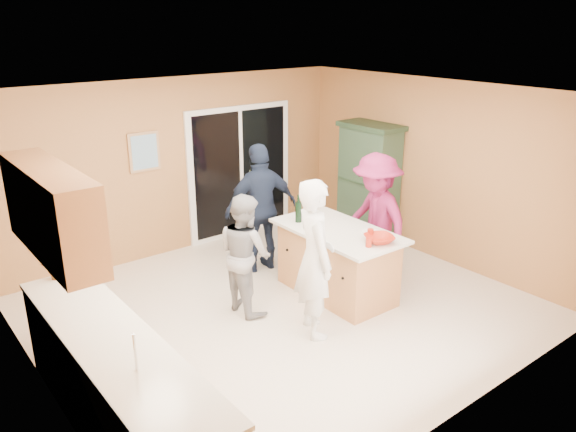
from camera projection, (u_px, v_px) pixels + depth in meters
floor at (283, 309)px, 6.90m from camera, size 5.50×5.50×0.00m
ceiling at (283, 94)px, 6.03m from camera, size 5.50×5.00×0.10m
wall_back at (180, 166)px, 8.32m from camera, size 5.50×0.10×2.60m
wall_front at (469, 285)px, 4.62m from camera, size 5.50×0.10×2.60m
wall_left at (33, 272)px, 4.86m from camera, size 0.10×5.00×2.60m
wall_right at (434, 171)px, 8.07m from camera, size 0.10×5.00×2.60m
left_cabinet_run at (124, 400)px, 4.54m from camera, size 0.65×3.05×1.24m
upper_cabinets at (51, 211)px, 4.62m from camera, size 0.35×1.60×0.75m
sliding_door at (241, 172)px, 8.99m from camera, size 1.90×0.07×2.10m
framed_picture at (144, 152)px, 7.88m from camera, size 0.46×0.04×0.56m
kitchen_island at (337, 264)px, 7.16m from camera, size 0.94×1.70×0.89m
green_hutch at (369, 184)px, 8.81m from camera, size 0.54×1.02×1.87m
woman_white at (315, 259)px, 6.11m from camera, size 0.65×0.77×1.80m
woman_grey at (245, 253)px, 6.67m from camera, size 0.56×0.72×1.47m
woman_navy at (261, 208)px, 7.73m from camera, size 1.12×0.63×1.80m
woman_magenta at (376, 219)px, 7.38m from camera, size 0.84×1.23×1.76m
serving_bowl at (379, 239)px, 6.58m from camera, size 0.44×0.44×0.08m
tulip_vase at (53, 261)px, 5.48m from camera, size 0.23×0.19×0.39m
tumbler_near at (370, 233)px, 6.71m from camera, size 0.09×0.09×0.11m
tumbler_far at (369, 243)px, 6.45m from camera, size 0.08×0.08×0.10m
wine_bottle at (298, 211)px, 7.21m from camera, size 0.09×0.09×0.37m
white_plate at (371, 232)px, 6.90m from camera, size 0.30×0.30×0.02m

